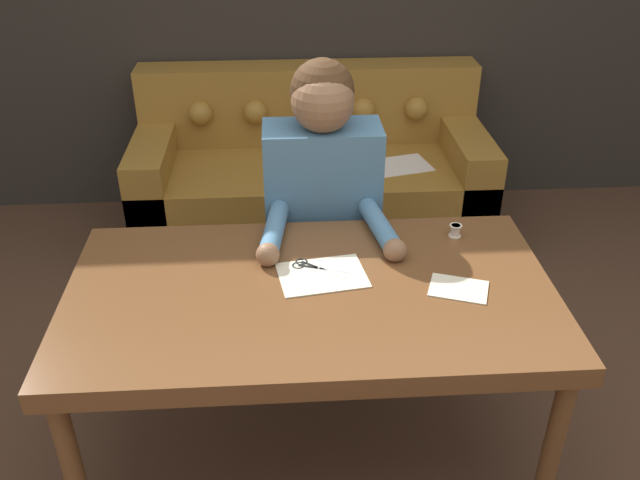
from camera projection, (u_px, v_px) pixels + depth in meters
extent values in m
plane|color=#4C3323|center=(348.00, 479.00, 2.39)|extent=(16.00, 16.00, 0.00)
cube|color=brown|center=(311.00, 297.00, 2.16)|extent=(1.55, 0.86, 0.07)
cylinder|color=brown|center=(76.00, 480.00, 1.99)|extent=(0.06, 0.06, 0.65)
cylinder|color=brown|center=(551.00, 455.00, 2.07)|extent=(0.06, 0.06, 0.65)
cylinder|color=brown|center=(122.00, 325.00, 2.62)|extent=(0.06, 0.06, 0.65)
cylinder|color=brown|center=(485.00, 310.00, 2.70)|extent=(0.06, 0.06, 0.65)
cube|color=olive|center=(312.00, 196.00, 3.78)|extent=(1.88, 0.82, 0.44)
cube|color=olive|center=(308.00, 103.00, 3.82)|extent=(1.88, 0.22, 0.44)
cube|color=olive|center=(158.00, 188.00, 3.69)|extent=(0.20, 0.82, 0.60)
cube|color=olive|center=(461.00, 179.00, 3.79)|extent=(0.20, 0.82, 0.60)
sphere|color=olive|center=(201.00, 113.00, 3.67)|extent=(0.13, 0.13, 0.13)
sphere|color=olive|center=(255.00, 112.00, 3.69)|extent=(0.13, 0.13, 0.13)
sphere|color=olive|center=(309.00, 111.00, 3.70)|extent=(0.13, 0.13, 0.13)
sphere|color=olive|center=(363.00, 110.00, 3.72)|extent=(0.13, 0.13, 0.13)
sphere|color=olive|center=(416.00, 109.00, 3.74)|extent=(0.13, 0.13, 0.13)
cube|color=white|center=(396.00, 166.00, 3.61)|extent=(0.40, 0.31, 0.00)
cylinder|color=#33281E|center=(322.00, 305.00, 2.91)|extent=(0.28, 0.28, 0.44)
cube|color=teal|center=(322.00, 198.00, 2.64)|extent=(0.44, 0.22, 0.59)
sphere|color=#896042|center=(323.00, 101.00, 2.42)|extent=(0.23, 0.23, 0.23)
sphere|color=#472D19|center=(322.00, 91.00, 2.43)|extent=(0.23, 0.23, 0.23)
cylinder|color=teal|center=(274.00, 230.00, 2.39)|extent=(0.11, 0.33, 0.07)
sphere|color=#896042|center=(268.00, 255.00, 2.25)|extent=(0.08, 0.08, 0.08)
cylinder|color=teal|center=(380.00, 227.00, 2.41)|extent=(0.12, 0.33, 0.07)
sphere|color=#896042|center=(395.00, 250.00, 2.27)|extent=(0.08, 0.08, 0.08)
cube|color=beige|center=(322.00, 275.00, 2.20)|extent=(0.31, 0.24, 0.00)
cube|color=beige|center=(459.00, 289.00, 2.14)|extent=(0.21, 0.18, 0.00)
cube|color=silver|center=(335.00, 271.00, 2.22)|extent=(0.11, 0.04, 0.00)
cube|color=black|center=(309.00, 267.00, 2.24)|extent=(0.07, 0.03, 0.00)
torus|color=black|center=(298.00, 266.00, 2.25)|extent=(0.04, 0.04, 0.01)
cube|color=silver|center=(332.00, 274.00, 2.21)|extent=(0.09, 0.08, 0.00)
cube|color=black|center=(310.00, 265.00, 2.25)|extent=(0.06, 0.05, 0.00)
torus|color=black|center=(302.00, 262.00, 2.27)|extent=(0.04, 0.04, 0.01)
cylinder|color=silver|center=(319.00, 269.00, 2.23)|extent=(0.01, 0.01, 0.01)
cylinder|color=beige|center=(455.00, 231.00, 2.41)|extent=(0.03, 0.03, 0.04)
cylinder|color=beige|center=(456.00, 226.00, 2.40)|extent=(0.04, 0.04, 0.00)
cylinder|color=beige|center=(455.00, 236.00, 2.42)|extent=(0.04, 0.04, 0.00)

